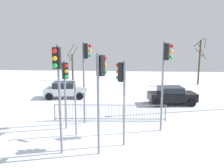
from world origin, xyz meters
name	(u,v)px	position (x,y,z in m)	size (l,w,h in m)	color
ground_plane	(105,142)	(0.00, 0.00, 0.00)	(60.00, 60.00, 0.00)	silver
traffic_light_foreground_left	(65,80)	(-2.39, 1.62, 2.93)	(0.42, 0.51, 4.00)	slate
traffic_light_mid_left	(166,67)	(3.18, 1.79, 3.70)	(0.53, 0.39, 5.07)	slate
traffic_light_mid_right	(86,65)	(-1.42, 2.74, 3.70)	(0.57, 0.33, 5.07)	slate
traffic_light_rear_left	(122,84)	(0.87, -0.11, 3.06)	(0.48, 0.46, 4.18)	slate
traffic_light_foreground_right	(58,76)	(-1.83, -1.38, 3.58)	(0.32, 0.57, 4.90)	slate
traffic_light_rear_right	(100,81)	(-0.05, -1.07, 3.35)	(0.45, 0.48, 4.57)	slate
direction_sign_post	(77,106)	(-1.59, 0.79, 1.65)	(0.75, 0.31, 2.94)	slate
pedestrian_guard_railing	(110,112)	(-0.01, 3.29, 0.55)	(7.27, 0.48, 1.07)	slate
car_black_trailing	(171,95)	(4.72, 7.71, 0.77)	(3.98, 2.32, 1.47)	black
car_white_mid	(65,90)	(-4.66, 9.26, 0.77)	(3.98, 2.33, 1.47)	silver
bare_tree_left	(200,61)	(9.69, 17.17, 2.94)	(1.57, 1.53, 5.64)	#473828
bare_tree_centre	(72,65)	(-6.57, 19.51, 2.09)	(1.50, 1.35, 4.89)	#473828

